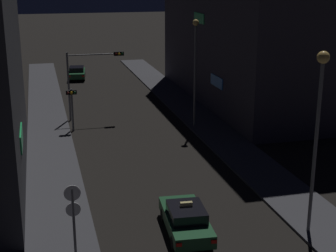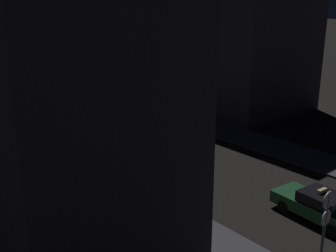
# 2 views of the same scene
# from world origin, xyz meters

# --- Properties ---
(sidewalk_left) EXTENTS (3.16, 60.76, 0.13)m
(sidewalk_left) POSITION_xyz_m (-6.09, 28.38, 0.07)
(sidewalk_left) COLOR #424247
(sidewalk_left) RESTS_ON ground_plane
(sidewalk_right) EXTENTS (3.16, 60.76, 0.13)m
(sidewalk_right) POSITION_xyz_m (6.09, 28.38, 0.07)
(sidewalk_right) COLOR #424247
(sidewalk_right) RESTS_ON ground_plane
(building_facade_left) EXTENTS (6.72, 18.91, 19.07)m
(building_facade_left) POSITION_xyz_m (-10.98, 19.62, 9.53)
(building_facade_left) COLOR #333338
(building_facade_left) RESTS_ON ground_plane
(building_facade_right) EXTENTS (10.08, 25.14, 16.87)m
(building_facade_right) POSITION_xyz_m (12.66, 33.67, 8.43)
(building_facade_right) COLOR #3D3842
(building_facade_right) RESTS_ON ground_plane
(taxi) EXTENTS (2.13, 4.57, 1.62)m
(taxi) POSITION_xyz_m (-0.46, 10.06, 0.74)
(taxi) COLOR #1E512D
(taxi) RESTS_ON ground_plane
(traffic_light_overhead) EXTENTS (4.62, 0.42, 5.59)m
(traffic_light_overhead) POSITION_xyz_m (-2.54, 30.60, 4.04)
(traffic_light_overhead) COLOR slate
(traffic_light_overhead) RESTS_ON ground_plane
(traffic_light_left_kerb) EXTENTS (0.80, 0.42, 3.28)m
(traffic_light_left_kerb) POSITION_xyz_m (-4.26, 27.62, 2.38)
(traffic_light_left_kerb) COLOR slate
(traffic_light_left_kerb) RESTS_ON ground_plane
(sign_pole_left) EXTENTS (0.61, 0.10, 4.14)m
(sign_pole_left) POSITION_xyz_m (-5.67, 6.99, 2.64)
(sign_pole_left) COLOR slate
(sign_pole_left) RESTS_ON sidewalk_left
(street_lamp_far_block) EXTENTS (0.48, 0.48, 8.19)m
(street_lamp_far_block) POSITION_xyz_m (4.97, 26.18, 5.45)
(street_lamp_far_block) COLOR slate
(street_lamp_far_block) RESTS_ON sidewalk_right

